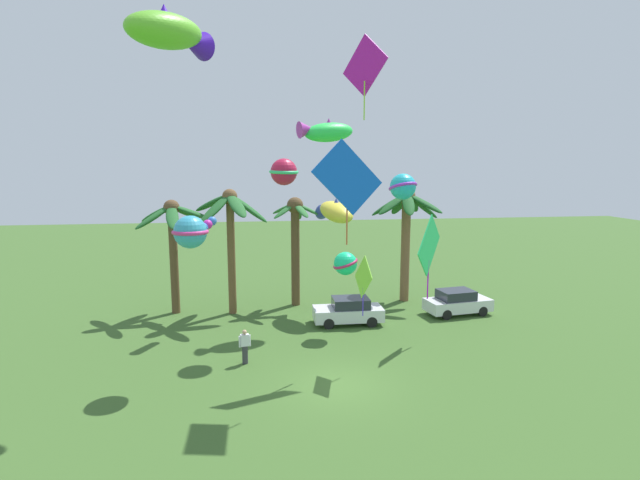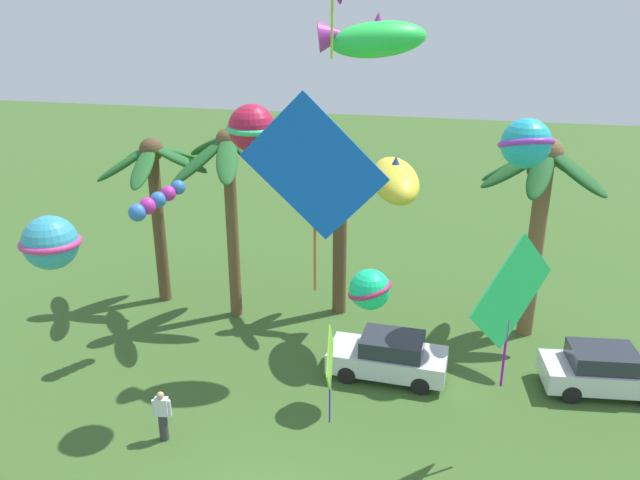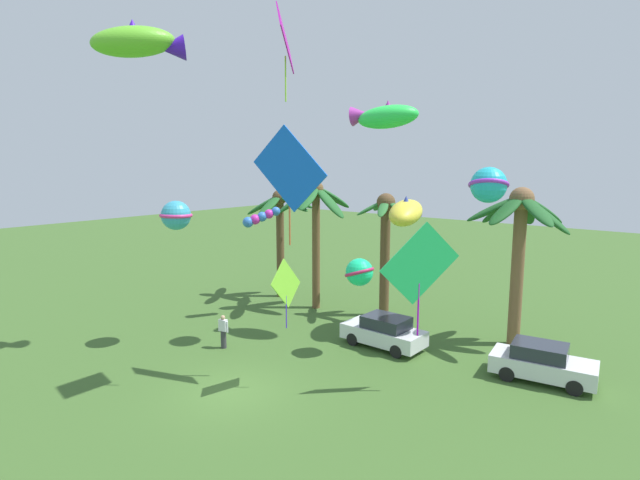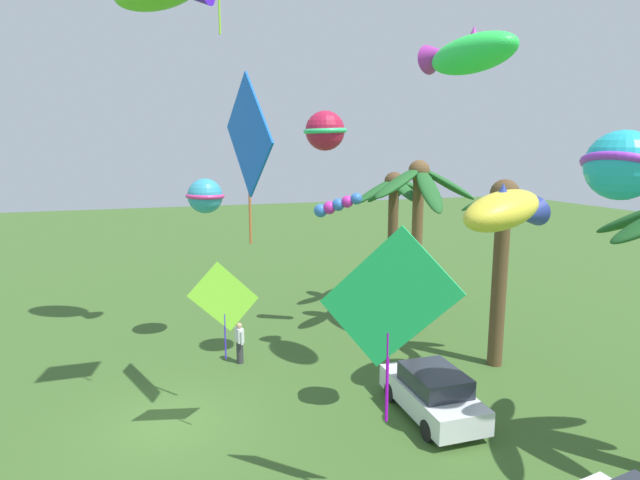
{
  "view_description": "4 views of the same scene",
  "coord_description": "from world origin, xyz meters",
  "px_view_note": "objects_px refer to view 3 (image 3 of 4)",
  "views": [
    {
      "loc": [
        -3.37,
        -18.43,
        8.91
      ],
      "look_at": [
        -0.14,
        4.29,
        5.38
      ],
      "focal_mm": 27.21,
      "sensor_mm": 36.0,
      "label": 1
    },
    {
      "loc": [
        4.18,
        -10.55,
        11.76
      ],
      "look_at": [
        0.27,
        5.01,
        5.71
      ],
      "focal_mm": 35.13,
      "sensor_mm": 36.0,
      "label": 2
    },
    {
      "loc": [
        13.89,
        -11.82,
        8.64
      ],
      "look_at": [
        0.33,
        4.89,
        5.29
      ],
      "focal_mm": 28.12,
      "sensor_mm": 36.0,
      "label": 3
    },
    {
      "loc": [
        14.75,
        -0.16,
        8.02
      ],
      "look_at": [
        -0.15,
        4.78,
        5.25
      ],
      "focal_mm": 29.06,
      "sensor_mm": 36.0,
      "label": 4
    }
  ],
  "objects_px": {
    "palm_tree_3": "(520,227)",
    "kite_ball_10": "(293,163)",
    "spectator_0": "(223,331)",
    "parked_car_1": "(542,363)",
    "kite_fish_5": "(384,116)",
    "palm_tree_2": "(280,216)",
    "kite_fish_3": "(407,213)",
    "kite_ball_2": "(489,185)",
    "kite_diamond_11": "(286,284)",
    "kite_ball_6": "(176,215)",
    "kite_ball_9": "(359,272)",
    "kite_diamond_1": "(285,40)",
    "palm_tree_0": "(385,231)",
    "parked_car_0": "(384,332)",
    "kite_fish_7": "(139,42)",
    "palm_tree_1": "(316,211)",
    "kite_diamond_4": "(289,170)",
    "kite_diamond_0": "(420,265)",
    "kite_tube_8": "(260,217)"
  },
  "relations": [
    {
      "from": "kite_diamond_1",
      "to": "kite_ball_2",
      "type": "relative_size",
      "value": 1.47
    },
    {
      "from": "kite_ball_6",
      "to": "kite_ball_10",
      "type": "bearing_deg",
      "value": 40.7
    },
    {
      "from": "kite_ball_6",
      "to": "palm_tree_3",
      "type": "bearing_deg",
      "value": 38.45
    },
    {
      "from": "palm_tree_3",
      "to": "spectator_0",
      "type": "relative_size",
      "value": 4.73
    },
    {
      "from": "kite_fish_7",
      "to": "palm_tree_1",
      "type": "bearing_deg",
      "value": 81.09
    },
    {
      "from": "kite_ball_6",
      "to": "kite_fish_3",
      "type": "bearing_deg",
      "value": 47.9
    },
    {
      "from": "parked_car_0",
      "to": "kite_diamond_0",
      "type": "distance_m",
      "value": 6.26
    },
    {
      "from": "parked_car_0",
      "to": "spectator_0",
      "type": "xyz_separation_m",
      "value": [
        -5.77,
        -4.86,
        0.06
      ]
    },
    {
      "from": "parked_car_0",
      "to": "kite_ball_10",
      "type": "xyz_separation_m",
      "value": [
        -3.74,
        -2.16,
        7.86
      ]
    },
    {
      "from": "kite_ball_2",
      "to": "palm_tree_2",
      "type": "bearing_deg",
      "value": 175.02
    },
    {
      "from": "parked_car_1",
      "to": "spectator_0",
      "type": "distance_m",
      "value": 13.85
    },
    {
      "from": "palm_tree_2",
      "to": "kite_ball_9",
      "type": "relative_size",
      "value": 4.91
    },
    {
      "from": "kite_diamond_0",
      "to": "kite_ball_10",
      "type": "relative_size",
      "value": 2.21
    },
    {
      "from": "kite_diamond_4",
      "to": "kite_ball_9",
      "type": "relative_size",
      "value": 3.29
    },
    {
      "from": "palm_tree_3",
      "to": "parked_car_0",
      "type": "xyz_separation_m",
      "value": [
        -4.64,
        -4.22,
        -4.92
      ]
    },
    {
      "from": "kite_diamond_1",
      "to": "kite_fish_5",
      "type": "height_order",
      "value": "kite_diamond_1"
    },
    {
      "from": "palm_tree_0",
      "to": "kite_diamond_0",
      "type": "distance_m",
      "value": 9.57
    },
    {
      "from": "palm_tree_0",
      "to": "kite_diamond_4",
      "type": "height_order",
      "value": "kite_diamond_4"
    },
    {
      "from": "palm_tree_3",
      "to": "kite_ball_10",
      "type": "bearing_deg",
      "value": -142.71
    },
    {
      "from": "kite_ball_6",
      "to": "kite_tube_8",
      "type": "height_order",
      "value": "kite_ball_6"
    },
    {
      "from": "palm_tree_1",
      "to": "kite_fish_3",
      "type": "distance_m",
      "value": 6.23
    },
    {
      "from": "parked_car_1",
      "to": "kite_fish_5",
      "type": "relative_size",
      "value": 1.15
    },
    {
      "from": "palm_tree_0",
      "to": "kite_fish_7",
      "type": "height_order",
      "value": "kite_fish_7"
    },
    {
      "from": "palm_tree_0",
      "to": "kite_diamond_0",
      "type": "bearing_deg",
      "value": -50.83
    },
    {
      "from": "kite_diamond_1",
      "to": "kite_diamond_4",
      "type": "bearing_deg",
      "value": 126.27
    },
    {
      "from": "kite_diamond_0",
      "to": "kite_fish_7",
      "type": "bearing_deg",
      "value": -161.91
    },
    {
      "from": "kite_diamond_11",
      "to": "spectator_0",
      "type": "bearing_deg",
      "value": 166.85
    },
    {
      "from": "parked_car_0",
      "to": "kite_fish_7",
      "type": "relative_size",
      "value": 0.97
    },
    {
      "from": "parked_car_1",
      "to": "kite_diamond_1",
      "type": "bearing_deg",
      "value": -137.97
    },
    {
      "from": "kite_diamond_0",
      "to": "kite_ball_9",
      "type": "xyz_separation_m",
      "value": [
        -3.9,
        1.8,
        -1.12
      ]
    },
    {
      "from": "palm_tree_1",
      "to": "kite_fish_3",
      "type": "bearing_deg",
      "value": -3.58
    },
    {
      "from": "spectator_0",
      "to": "kite_diamond_1",
      "type": "xyz_separation_m",
      "value": [
        5.13,
        -1.08,
        12.08
      ]
    },
    {
      "from": "kite_diamond_0",
      "to": "kite_ball_10",
      "type": "bearing_deg",
      "value": 171.74
    },
    {
      "from": "kite_ball_9",
      "to": "kite_ball_10",
      "type": "bearing_deg",
      "value": -166.81
    },
    {
      "from": "kite_ball_9",
      "to": "palm_tree_0",
      "type": "bearing_deg",
      "value": 110.91
    },
    {
      "from": "parked_car_0",
      "to": "kite_fish_7",
      "type": "height_order",
      "value": "kite_fish_7"
    },
    {
      "from": "palm_tree_3",
      "to": "kite_ball_10",
      "type": "distance_m",
      "value": 10.93
    },
    {
      "from": "kite_ball_9",
      "to": "palm_tree_1",
      "type": "bearing_deg",
      "value": 144.6
    },
    {
      "from": "kite_diamond_0",
      "to": "kite_ball_2",
      "type": "relative_size",
      "value": 1.89
    },
    {
      "from": "kite_ball_2",
      "to": "kite_diamond_11",
      "type": "relative_size",
      "value": 0.84
    },
    {
      "from": "kite_ball_9",
      "to": "kite_diamond_1",
      "type": "bearing_deg",
      "value": -91.97
    },
    {
      "from": "palm_tree_0",
      "to": "kite_ball_10",
      "type": "xyz_separation_m",
      "value": [
        -1.11,
        -6.38,
        3.77
      ]
    },
    {
      "from": "palm_tree_2",
      "to": "kite_fish_3",
      "type": "bearing_deg",
      "value": -5.84
    },
    {
      "from": "kite_ball_9",
      "to": "kite_ball_10",
      "type": "xyz_separation_m",
      "value": [
        -3.25,
        -0.76,
        4.82
      ]
    },
    {
      "from": "kite_ball_2",
      "to": "kite_diamond_11",
      "type": "xyz_separation_m",
      "value": [
        -4.36,
        -8.41,
        -3.55
      ]
    },
    {
      "from": "kite_ball_2",
      "to": "kite_ball_6",
      "type": "xyz_separation_m",
      "value": [
        -11.62,
        -8.06,
        -1.45
      ]
    },
    {
      "from": "palm_tree_0",
      "to": "kite_diamond_11",
      "type": "height_order",
      "value": "palm_tree_0"
    },
    {
      "from": "palm_tree_3",
      "to": "kite_fish_7",
      "type": "height_order",
      "value": "kite_fish_7"
    },
    {
      "from": "kite_ball_6",
      "to": "kite_tube_8",
      "type": "bearing_deg",
      "value": 90.94
    },
    {
      "from": "kite_diamond_0",
      "to": "parked_car_1",
      "type": "bearing_deg",
      "value": 49.42
    }
  ]
}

